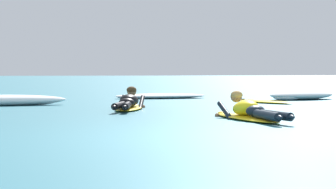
{
  "coord_description": "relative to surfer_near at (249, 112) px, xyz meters",
  "views": [
    {
      "loc": [
        -2.18,
        -8.27,
        0.9
      ],
      "look_at": [
        -0.03,
        4.68,
        0.37
      ],
      "focal_mm": 70.8,
      "sensor_mm": 36.0,
      "label": 1
    }
  ],
  "objects": [
    {
      "name": "whitewater_back",
      "position": [
        -4.65,
        5.17,
        -0.02
      ],
      "size": [
        3.24,
        1.05,
        0.26
      ],
      "color": "white",
      "rests_on": "ground"
    },
    {
      "name": "whitewater_mid_left",
      "position": [
        -0.26,
        8.28,
        -0.07
      ],
      "size": [
        2.82,
        1.19,
        0.15
      ],
      "color": "white",
      "rests_on": "ground"
    },
    {
      "name": "surfer_far",
      "position": [
        -1.78,
        3.05,
        0.01
      ],
      "size": [
        0.98,
        2.41,
        0.55
      ],
      "color": "yellow",
      "rests_on": "ground"
    },
    {
      "name": "whitewater_front",
      "position": [
        3.59,
        6.96,
        -0.01
      ],
      "size": [
        2.4,
        1.81,
        0.27
      ],
      "color": "white",
      "rests_on": "ground"
    },
    {
      "name": "ground_plane",
      "position": [
        -1.08,
        7.24,
        -0.14
      ],
      "size": [
        120.0,
        120.0,
        0.0
      ],
      "primitive_type": "plane",
      "color": "#2D6B7A"
    },
    {
      "name": "surfer_near",
      "position": [
        0.0,
        0.0,
        0.0
      ],
      "size": [
        0.86,
        2.7,
        0.55
      ],
      "color": "yellow",
      "rests_on": "ground"
    },
    {
      "name": "drifting_surfboard",
      "position": [
        1.95,
        5.34,
        -0.1
      ],
      "size": [
        1.32,
        1.93,
        0.16
      ],
      "color": "yellow",
      "rests_on": "ground"
    }
  ]
}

